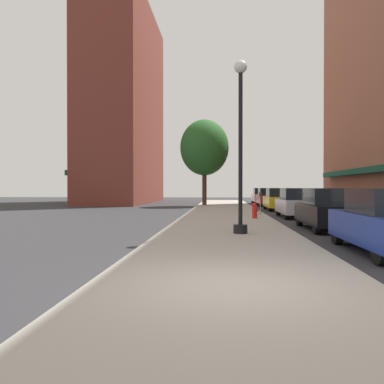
{
  "coord_description": "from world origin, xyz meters",
  "views": [
    {
      "loc": [
        -0.21,
        -6.36,
        1.67
      ],
      "look_at": [
        -2.42,
        23.15,
        1.36
      ],
      "focal_mm": 36.9,
      "sensor_mm": 36.0,
      "label": 1
    }
  ],
  "objects_px": {
    "lamppost": "(240,143)",
    "parking_meter_near": "(260,200)",
    "car_red": "(268,197)",
    "car_white": "(261,196)",
    "car_silver": "(296,203)",
    "fire_hydrant": "(255,210)",
    "car_black": "(328,210)",
    "car_yellow": "(278,199)",
    "tree_near": "(204,148)"
  },
  "relations": [
    {
      "from": "lamppost",
      "to": "parking_meter_near",
      "type": "bearing_deg",
      "value": 80.5
    },
    {
      "from": "parking_meter_near",
      "to": "car_red",
      "type": "height_order",
      "value": "car_red"
    },
    {
      "from": "car_white",
      "to": "car_red",
      "type": "bearing_deg",
      "value": -87.85
    },
    {
      "from": "car_silver",
      "to": "car_red",
      "type": "bearing_deg",
      "value": 92.11
    },
    {
      "from": "fire_hydrant",
      "to": "car_white",
      "type": "relative_size",
      "value": 0.18
    },
    {
      "from": "car_silver",
      "to": "parking_meter_near",
      "type": "bearing_deg",
      "value": 163.7
    },
    {
      "from": "parking_meter_near",
      "to": "car_silver",
      "type": "distance_m",
      "value": 2.06
    },
    {
      "from": "car_white",
      "to": "fire_hydrant",
      "type": "bearing_deg",
      "value": -94.39
    },
    {
      "from": "car_silver",
      "to": "car_white",
      "type": "bearing_deg",
      "value": 92.11
    },
    {
      "from": "car_black",
      "to": "car_red",
      "type": "distance_m",
      "value": 20.48
    },
    {
      "from": "car_yellow",
      "to": "fire_hydrant",
      "type": "bearing_deg",
      "value": -106.4
    },
    {
      "from": "lamppost",
      "to": "car_white",
      "type": "xyz_separation_m",
      "value": [
        3.56,
        28.71,
        -2.39
      ]
    },
    {
      "from": "car_white",
      "to": "parking_meter_near",
      "type": "bearing_deg",
      "value": -93.69
    },
    {
      "from": "lamppost",
      "to": "car_silver",
      "type": "height_order",
      "value": "lamppost"
    },
    {
      "from": "tree_near",
      "to": "car_silver",
      "type": "xyz_separation_m",
      "value": [
        5.77,
        -13.49,
        -4.54
      ]
    },
    {
      "from": "tree_near",
      "to": "car_white",
      "type": "relative_size",
      "value": 1.81
    },
    {
      "from": "lamppost",
      "to": "car_black",
      "type": "distance_m",
      "value": 4.95
    },
    {
      "from": "car_silver",
      "to": "car_yellow",
      "type": "bearing_deg",
      "value": 92.11
    },
    {
      "from": "car_black",
      "to": "parking_meter_near",
      "type": "bearing_deg",
      "value": 104.87
    },
    {
      "from": "tree_near",
      "to": "car_silver",
      "type": "height_order",
      "value": "tree_near"
    },
    {
      "from": "lamppost",
      "to": "car_black",
      "type": "xyz_separation_m",
      "value": [
        3.56,
        2.47,
        -2.39
      ]
    },
    {
      "from": "parking_meter_near",
      "to": "car_white",
      "type": "xyz_separation_m",
      "value": [
        1.95,
        19.08,
        -0.14
      ]
    },
    {
      "from": "parking_meter_near",
      "to": "car_red",
      "type": "bearing_deg",
      "value": 81.67
    },
    {
      "from": "car_yellow",
      "to": "car_red",
      "type": "distance_m",
      "value": 6.68
    },
    {
      "from": "car_red",
      "to": "parking_meter_near",
      "type": "bearing_deg",
      "value": -98.68
    },
    {
      "from": "tree_near",
      "to": "car_red",
      "type": "xyz_separation_m",
      "value": [
        5.77,
        0.47,
        -4.54
      ]
    },
    {
      "from": "car_yellow",
      "to": "car_silver",
      "type": "bearing_deg",
      "value": -91.58
    },
    {
      "from": "car_black",
      "to": "car_silver",
      "type": "relative_size",
      "value": 1.0
    },
    {
      "from": "car_silver",
      "to": "fire_hydrant",
      "type": "bearing_deg",
      "value": -136.5
    },
    {
      "from": "fire_hydrant",
      "to": "car_silver",
      "type": "distance_m",
      "value": 3.36
    },
    {
      "from": "tree_near",
      "to": "car_red",
      "type": "relative_size",
      "value": 1.81
    },
    {
      "from": "lamppost",
      "to": "car_yellow",
      "type": "distance_m",
      "value": 16.83
    },
    {
      "from": "car_black",
      "to": "fire_hydrant",
      "type": "bearing_deg",
      "value": 119.95
    },
    {
      "from": "lamppost",
      "to": "parking_meter_near",
      "type": "distance_m",
      "value": 10.03
    },
    {
      "from": "car_black",
      "to": "tree_near",
      "type": "bearing_deg",
      "value": 105.73
    },
    {
      "from": "car_red",
      "to": "car_white",
      "type": "height_order",
      "value": "same"
    },
    {
      "from": "car_red",
      "to": "car_yellow",
      "type": "bearing_deg",
      "value": -90.34
    },
    {
      "from": "tree_near",
      "to": "car_red",
      "type": "height_order",
      "value": "tree_near"
    },
    {
      "from": "tree_near",
      "to": "fire_hydrant",
      "type": "bearing_deg",
      "value": -78.28
    },
    {
      "from": "fire_hydrant",
      "to": "car_black",
      "type": "bearing_deg",
      "value": -59.69
    },
    {
      "from": "car_black",
      "to": "car_white",
      "type": "distance_m",
      "value": 26.24
    },
    {
      "from": "tree_near",
      "to": "car_yellow",
      "type": "xyz_separation_m",
      "value": [
        5.77,
        -6.21,
        -4.54
      ]
    },
    {
      "from": "fire_hydrant",
      "to": "parking_meter_near",
      "type": "height_order",
      "value": "parking_meter_near"
    },
    {
      "from": "fire_hydrant",
      "to": "car_silver",
      "type": "height_order",
      "value": "car_silver"
    },
    {
      "from": "car_silver",
      "to": "tree_near",
      "type": "bearing_deg",
      "value": 115.27
    },
    {
      "from": "lamppost",
      "to": "car_white",
      "type": "distance_m",
      "value": 29.03
    },
    {
      "from": "lamppost",
      "to": "car_red",
      "type": "relative_size",
      "value": 1.37
    },
    {
      "from": "fire_hydrant",
      "to": "car_black",
      "type": "height_order",
      "value": "car_black"
    },
    {
      "from": "car_silver",
      "to": "car_red",
      "type": "relative_size",
      "value": 1.0
    },
    {
      "from": "car_white",
      "to": "lamppost",
      "type": "bearing_deg",
      "value": -94.92
    }
  ]
}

